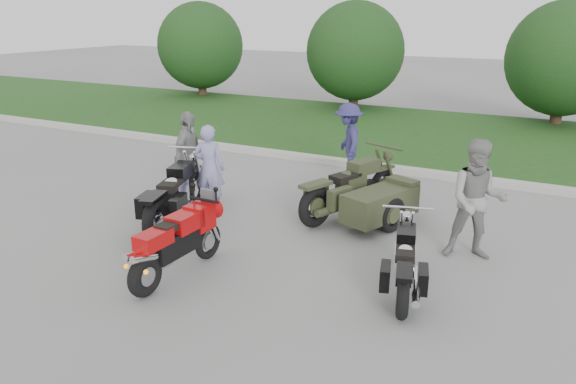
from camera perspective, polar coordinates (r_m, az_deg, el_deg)
The scene contains 14 objects.
ground at distance 8.79m, azimuth -7.64°, elevation -6.78°, with size 80.00×80.00×0.00m, color gray.
curb at distance 13.79m, azimuth 6.82°, elevation 2.84°, with size 60.00×0.30×0.15m, color #ADAAA3.
grass_strip at distance 17.62m, azimuth 11.75°, elevation 5.93°, with size 60.00×8.00×0.14m, color #285E20.
tree_far_left at distance 24.83m, azimuth -8.90°, elevation 14.48°, with size 3.60×3.60×4.00m.
tree_mid_left at distance 21.44m, azimuth 6.84°, elevation 14.02°, with size 3.60×3.60×4.00m.
tree_mid_right at distance 20.01m, azimuth 26.29°, elevation 12.06°, with size 3.60×3.60×4.00m.
sportbike_red at distance 8.10m, azimuth -11.34°, elevation -4.97°, with size 0.35×1.96×0.93m.
cruiser_left at distance 10.08m, azimuth -11.54°, elevation -0.57°, with size 0.99×2.51×0.99m.
cruiser_right at distance 7.72m, azimuth 11.78°, elevation -7.31°, with size 0.75×2.04×0.80m.
cruiser_sidecar at distance 10.08m, azimuth 7.93°, elevation -0.63°, with size 1.78×2.48×1.00m.
person_stripe at distance 10.66m, azimuth -7.99°, elevation 2.43°, with size 0.60×0.40×1.65m, color #8685B5.
person_grey at distance 8.91m, azimuth 18.71°, elevation -0.82°, with size 0.90×0.70×1.86m, color gray.
person_denim at distance 12.57m, azimuth 6.12°, elevation 5.08°, with size 1.12×0.64×1.73m, color navy.
person_back at distance 11.40m, azimuth -10.08°, elevation 3.67°, with size 1.04×0.43×1.77m, color gray.
Camera 1 is at (4.71, -6.45, 3.67)m, focal length 35.00 mm.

